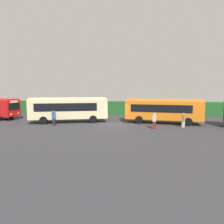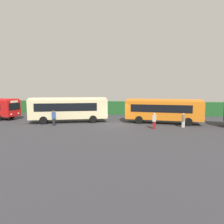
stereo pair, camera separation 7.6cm
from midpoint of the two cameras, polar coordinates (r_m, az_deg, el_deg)
ground_plane at (r=25.73m, az=1.55°, el=-3.44°), size 101.55×101.55×0.00m
bus_cream at (r=27.64m, az=-11.82°, el=1.04°), size 10.25×5.24×3.28m
bus_orange at (r=26.99m, az=14.17°, el=0.67°), size 9.78×3.55×3.11m
person_left at (r=25.65m, az=-15.80°, el=-1.52°), size 0.54×0.41×1.84m
person_center at (r=23.01m, az=11.77°, el=-2.34°), size 0.41×0.50×1.79m
person_right at (r=24.93m, az=19.31°, el=-2.11°), size 0.48×0.51×1.65m
hedge_row at (r=36.19m, az=3.60°, el=1.16°), size 62.78×1.69×2.25m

